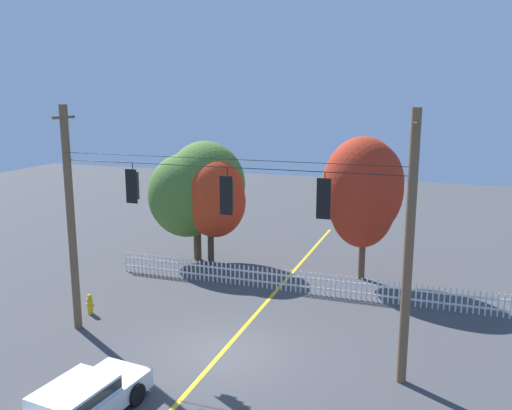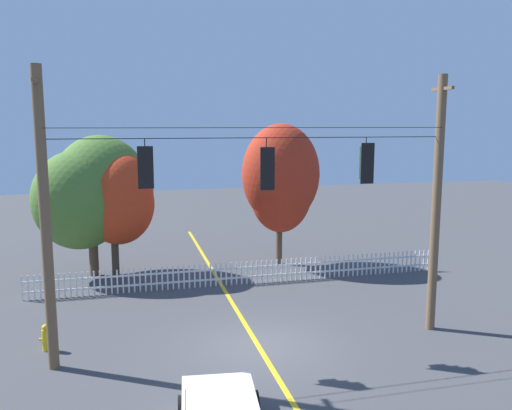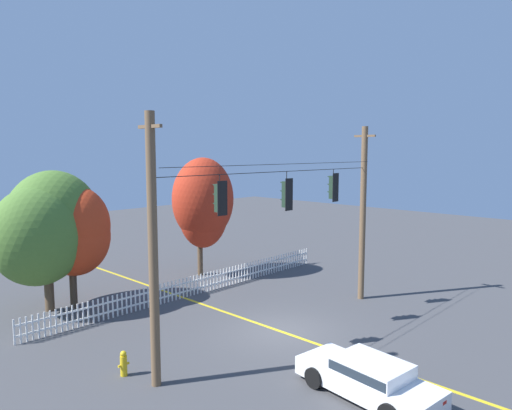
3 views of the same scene
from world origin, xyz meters
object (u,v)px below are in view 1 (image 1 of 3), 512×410
object	(u,v)px
traffic_signal_southbound_primary	(324,198)
autumn_maple_near_fence	(197,189)
traffic_signal_westbound_side	(133,186)
autumn_oak_far_east	(364,190)
traffic_signal_northbound_secondary	(227,195)
parked_car	(78,403)
autumn_maple_mid	(215,197)
fire_hydrant	(90,304)

from	to	relation	value
traffic_signal_southbound_primary	autumn_maple_near_fence	distance (m)	12.74
traffic_signal_westbound_side	traffic_signal_southbound_primary	size ratio (longest dim) A/B	0.97
autumn_maple_near_fence	autumn_oak_far_east	distance (m)	8.64
traffic_signal_northbound_secondary	parked_car	xyz separation A→B (m)	(-2.28, -5.08, -4.90)
traffic_signal_southbound_primary	autumn_maple_near_fence	bearing A→B (deg)	133.41
traffic_signal_westbound_side	autumn_oak_far_east	size ratio (longest dim) A/B	0.20
traffic_signal_northbound_secondary	traffic_signal_southbound_primary	xyz separation A→B (m)	(3.17, 0.00, 0.10)
traffic_signal_westbound_side	parked_car	size ratio (longest dim) A/B	0.31
traffic_signal_southbound_primary	autumn_maple_mid	world-z (taller)	traffic_signal_southbound_primary
traffic_signal_northbound_secondary	fire_hydrant	xyz separation A→B (m)	(-6.54, 1.27, -5.09)
traffic_signal_westbound_side	parked_car	world-z (taller)	traffic_signal_westbound_side
autumn_maple_mid	traffic_signal_northbound_secondary	bearing A→B (deg)	-63.83
parked_car	traffic_signal_westbound_side	bearing A→B (deg)	103.25
parked_car	fire_hydrant	world-z (taller)	parked_car
autumn_oak_far_east	fire_hydrant	distance (m)	12.90
traffic_signal_northbound_secondary	traffic_signal_southbound_primary	world-z (taller)	same
autumn_oak_far_east	parked_car	bearing A→B (deg)	-111.17
traffic_signal_northbound_secondary	parked_car	world-z (taller)	traffic_signal_northbound_secondary
autumn_oak_far_east	parked_car	xyz separation A→B (m)	(-5.40, -13.94, -3.74)
traffic_signal_westbound_side	traffic_signal_northbound_secondary	size ratio (longest dim) A/B	0.90
traffic_signal_westbound_side	parked_car	bearing A→B (deg)	-76.75
autumn_maple_near_fence	parked_car	world-z (taller)	autumn_maple_near_fence
traffic_signal_southbound_primary	autumn_maple_mid	size ratio (longest dim) A/B	0.25
traffic_signal_southbound_primary	autumn_maple_mid	bearing A→B (deg)	130.28
autumn_maple_mid	parked_car	xyz separation A→B (m)	(2.09, -13.97, -2.92)
autumn_oak_far_east	traffic_signal_westbound_side	bearing A→B (deg)	-126.67
traffic_signal_westbound_side	traffic_signal_northbound_secondary	bearing A→B (deg)	-0.01
autumn_maple_near_fence	parked_car	size ratio (longest dim) A/B	1.42
traffic_signal_southbound_primary	autumn_maple_mid	xyz separation A→B (m)	(-7.53, 8.89, -2.07)
traffic_signal_westbound_side	parked_car	xyz separation A→B (m)	(1.20, -5.08, -5.00)
traffic_signal_southbound_primary	fire_hydrant	bearing A→B (deg)	172.55
traffic_signal_southbound_primary	autumn_oak_far_east	distance (m)	8.95
traffic_signal_southbound_primary	parked_car	world-z (taller)	traffic_signal_southbound_primary
traffic_signal_westbound_side	autumn_maple_near_fence	world-z (taller)	traffic_signal_westbound_side
fire_hydrant	traffic_signal_westbound_side	bearing A→B (deg)	-22.52
parked_car	fire_hydrant	xyz separation A→B (m)	(-4.26, 6.35, -0.20)
traffic_signal_northbound_secondary	parked_car	bearing A→B (deg)	-114.18
autumn_maple_mid	autumn_oak_far_east	bearing A→B (deg)	-0.23
autumn_oak_far_east	autumn_maple_mid	bearing A→B (deg)	179.77
parked_car	fire_hydrant	distance (m)	7.65
traffic_signal_southbound_primary	fire_hydrant	xyz separation A→B (m)	(-9.70, 1.27, -5.19)
traffic_signal_southbound_primary	autumn_oak_far_east	size ratio (longest dim) A/B	0.21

